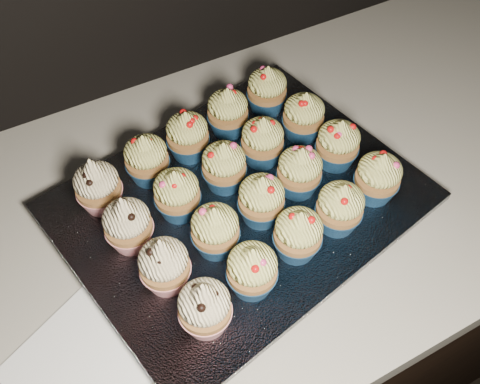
% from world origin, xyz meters
% --- Properties ---
extents(cabinet, '(2.40, 0.60, 0.86)m').
position_xyz_m(cabinet, '(0.00, 1.70, 0.43)').
color(cabinet, black).
rests_on(cabinet, ground).
extents(worktop, '(2.44, 0.64, 0.04)m').
position_xyz_m(worktop, '(0.00, 1.70, 0.88)').
color(worktop, beige).
rests_on(worktop, cabinet).
extents(napkin, '(0.21, 0.21, 0.00)m').
position_xyz_m(napkin, '(-0.15, 1.56, 0.90)').
color(napkin, white).
rests_on(napkin, worktop).
extents(baking_tray, '(0.49, 0.41, 0.02)m').
position_xyz_m(baking_tray, '(0.11, 1.67, 0.91)').
color(baking_tray, black).
rests_on(baking_tray, worktop).
extents(foil_lining, '(0.54, 0.46, 0.01)m').
position_xyz_m(foil_lining, '(0.11, 1.67, 0.93)').
color(foil_lining, silver).
rests_on(foil_lining, baking_tray).
extents(cupcake_0, '(0.06, 0.06, 0.10)m').
position_xyz_m(cupcake_0, '(-0.01, 1.53, 0.97)').
color(cupcake_0, red).
rests_on(cupcake_0, foil_lining).
extents(cupcake_1, '(0.06, 0.06, 0.08)m').
position_xyz_m(cupcake_1, '(0.06, 1.54, 0.97)').
color(cupcake_1, navy).
rests_on(cupcake_1, foil_lining).
extents(cupcake_2, '(0.06, 0.06, 0.08)m').
position_xyz_m(cupcake_2, '(0.14, 1.56, 0.97)').
color(cupcake_2, navy).
rests_on(cupcake_2, foil_lining).
extents(cupcake_3, '(0.06, 0.06, 0.08)m').
position_xyz_m(cupcake_3, '(0.21, 1.57, 0.97)').
color(cupcake_3, navy).
rests_on(cupcake_3, foil_lining).
extents(cupcake_4, '(0.06, 0.06, 0.08)m').
position_xyz_m(cupcake_4, '(0.28, 1.59, 0.97)').
color(cupcake_4, navy).
rests_on(cupcake_4, foil_lining).
extents(cupcake_5, '(0.06, 0.06, 0.10)m').
position_xyz_m(cupcake_5, '(-0.03, 1.60, 0.97)').
color(cupcake_5, red).
rests_on(cupcake_5, foil_lining).
extents(cupcake_6, '(0.06, 0.06, 0.08)m').
position_xyz_m(cupcake_6, '(0.05, 1.62, 0.97)').
color(cupcake_6, navy).
rests_on(cupcake_6, foil_lining).
extents(cupcake_7, '(0.06, 0.06, 0.08)m').
position_xyz_m(cupcake_7, '(0.12, 1.63, 0.97)').
color(cupcake_7, navy).
rests_on(cupcake_7, foil_lining).
extents(cupcake_8, '(0.06, 0.06, 0.08)m').
position_xyz_m(cupcake_8, '(0.19, 1.65, 0.97)').
color(cupcake_8, navy).
rests_on(cupcake_8, foil_lining).
extents(cupcake_9, '(0.06, 0.06, 0.08)m').
position_xyz_m(cupcake_9, '(0.27, 1.66, 0.97)').
color(cupcake_9, navy).
rests_on(cupcake_9, foil_lining).
extents(cupcake_10, '(0.06, 0.06, 0.10)m').
position_xyz_m(cupcake_10, '(-0.04, 1.67, 0.97)').
color(cupcake_10, red).
rests_on(cupcake_10, foil_lining).
extents(cupcake_11, '(0.06, 0.06, 0.08)m').
position_xyz_m(cupcake_11, '(0.03, 1.69, 0.97)').
color(cupcake_11, navy).
rests_on(cupcake_11, foil_lining).
extents(cupcake_12, '(0.06, 0.06, 0.08)m').
position_xyz_m(cupcake_12, '(0.11, 1.70, 0.97)').
color(cupcake_12, navy).
rests_on(cupcake_12, foil_lining).
extents(cupcake_13, '(0.06, 0.06, 0.08)m').
position_xyz_m(cupcake_13, '(0.18, 1.72, 0.97)').
color(cupcake_13, navy).
rests_on(cupcake_13, foil_lining).
extents(cupcake_14, '(0.06, 0.06, 0.08)m').
position_xyz_m(cupcake_14, '(0.26, 1.74, 0.97)').
color(cupcake_14, navy).
rests_on(cupcake_14, foil_lining).
extents(cupcake_15, '(0.06, 0.06, 0.10)m').
position_xyz_m(cupcake_15, '(-0.06, 1.75, 0.97)').
color(cupcake_15, red).
rests_on(cupcake_15, foil_lining).
extents(cupcake_16, '(0.06, 0.06, 0.08)m').
position_xyz_m(cupcake_16, '(0.02, 1.77, 0.97)').
color(cupcake_16, navy).
rests_on(cupcake_16, foil_lining).
extents(cupcake_17, '(0.06, 0.06, 0.08)m').
position_xyz_m(cupcake_17, '(0.09, 1.78, 0.97)').
color(cupcake_17, navy).
rests_on(cupcake_17, foil_lining).
extents(cupcake_18, '(0.06, 0.06, 0.08)m').
position_xyz_m(cupcake_18, '(0.16, 1.80, 0.97)').
color(cupcake_18, navy).
rests_on(cupcake_18, foil_lining).
extents(cupcake_19, '(0.06, 0.06, 0.08)m').
position_xyz_m(cupcake_19, '(0.24, 1.81, 0.97)').
color(cupcake_19, navy).
rests_on(cupcake_19, foil_lining).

